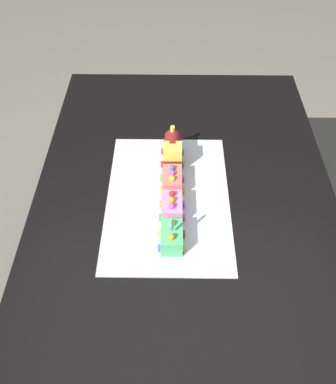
{
  "coord_description": "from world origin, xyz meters",
  "views": [
    {
      "loc": [
        1.0,
        -0.04,
        1.77
      ],
      "look_at": [
        0.06,
        -0.05,
        0.77
      ],
      "focal_mm": 39.52,
      "sensor_mm": 36.0,
      "label": 1
    }
  ],
  "objects_px": {
    "cake_car_tanker_coral": "(172,180)",
    "cake_car_caboose_mint_green": "(172,237)",
    "dining_table": "(184,207)",
    "cake_locomotive": "(172,150)",
    "birthday_candle": "(172,223)",
    "cake_car_hopper_bubblegum": "(172,207)"
  },
  "relations": [
    {
      "from": "dining_table",
      "to": "cake_locomotive",
      "type": "relative_size",
      "value": 10.0
    },
    {
      "from": "dining_table",
      "to": "birthday_candle",
      "type": "bearing_deg",
      "value": -9.54
    },
    {
      "from": "cake_locomotive",
      "to": "dining_table",
      "type": "bearing_deg",
      "value": 18.81
    },
    {
      "from": "cake_car_caboose_mint_green",
      "to": "cake_locomotive",
      "type": "bearing_deg",
      "value": 180.0
    },
    {
      "from": "dining_table",
      "to": "cake_car_tanker_coral",
      "type": "xyz_separation_m",
      "value": [
        0.01,
        -0.04,
        0.14
      ]
    },
    {
      "from": "cake_car_tanker_coral",
      "to": "cake_car_caboose_mint_green",
      "type": "height_order",
      "value": "same"
    },
    {
      "from": "dining_table",
      "to": "birthday_candle",
      "type": "distance_m",
      "value": 0.33
    },
    {
      "from": "cake_locomotive",
      "to": "cake_car_caboose_mint_green",
      "type": "bearing_deg",
      "value": -0.0
    },
    {
      "from": "cake_car_tanker_coral",
      "to": "cake_locomotive",
      "type": "bearing_deg",
      "value": 180.0
    },
    {
      "from": "dining_table",
      "to": "cake_locomotive",
      "type": "distance_m",
      "value": 0.2
    },
    {
      "from": "cake_car_tanker_coral",
      "to": "cake_car_hopper_bubblegum",
      "type": "height_order",
      "value": "same"
    },
    {
      "from": "cake_car_caboose_mint_green",
      "to": "cake_car_tanker_coral",
      "type": "bearing_deg",
      "value": 180.0
    },
    {
      "from": "cake_car_tanker_coral",
      "to": "cake_car_caboose_mint_green",
      "type": "xyz_separation_m",
      "value": [
        0.24,
        0.0,
        -0.0
      ]
    },
    {
      "from": "cake_car_tanker_coral",
      "to": "birthday_candle",
      "type": "relative_size",
      "value": 1.69
    },
    {
      "from": "cake_locomotive",
      "to": "cake_car_caboose_mint_green",
      "type": "xyz_separation_m",
      "value": [
        0.36,
        -0.0,
        -0.02
      ]
    },
    {
      "from": "birthday_candle",
      "to": "cake_locomotive",
      "type": "bearing_deg",
      "value": 180.0
    },
    {
      "from": "cake_locomotive",
      "to": "birthday_candle",
      "type": "distance_m",
      "value": 0.37
    },
    {
      "from": "cake_car_hopper_bubblegum",
      "to": "cake_car_caboose_mint_green",
      "type": "distance_m",
      "value": 0.12
    },
    {
      "from": "cake_locomotive",
      "to": "birthday_candle",
      "type": "relative_size",
      "value": 2.37
    },
    {
      "from": "dining_table",
      "to": "cake_locomotive",
      "type": "height_order",
      "value": "cake_locomotive"
    },
    {
      "from": "dining_table",
      "to": "cake_car_caboose_mint_green",
      "type": "relative_size",
      "value": 14.0
    },
    {
      "from": "dining_table",
      "to": "cake_car_hopper_bubblegum",
      "type": "bearing_deg",
      "value": -18.56
    }
  ]
}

